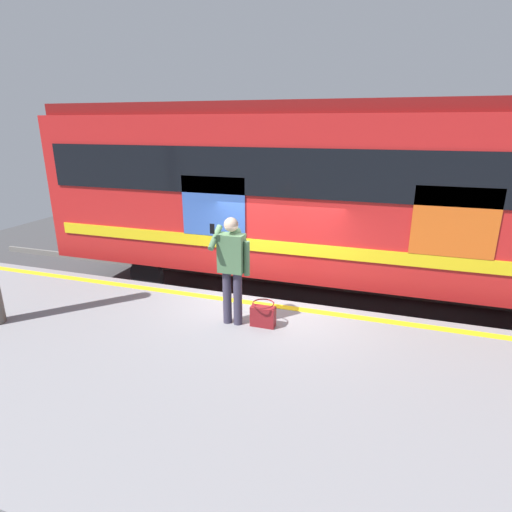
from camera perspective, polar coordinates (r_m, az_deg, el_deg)
ground_plane at (r=8.03m, az=1.54°, el=-11.61°), size 24.62×24.62×0.00m
platform at (r=5.87m, az=-5.71°, el=-19.04°), size 14.81×4.89×0.88m
safety_line at (r=7.37m, az=0.92°, el=-6.73°), size 14.52×0.16×0.01m
track_rail_near at (r=9.28m, az=4.21°, el=-6.83°), size 19.26×0.08×0.16m
track_rail_far at (r=10.56m, az=6.12°, el=-3.71°), size 19.26×0.08×0.16m
train_carriage at (r=9.07m, az=11.00°, el=9.27°), size 12.57×3.03×4.21m
passenger at (r=6.35m, az=-3.35°, el=-0.89°), size 0.57×0.55×1.75m
handbag at (r=6.56m, az=0.99°, el=-8.22°), size 0.39×0.35×0.40m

